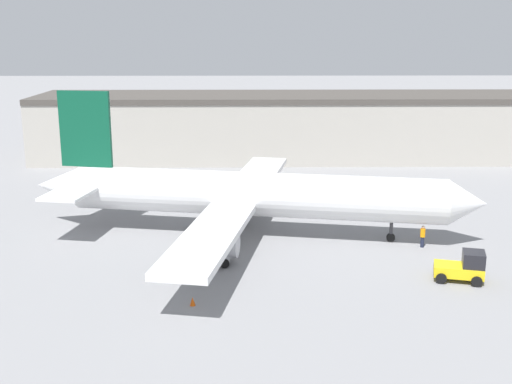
% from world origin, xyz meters
% --- Properties ---
extents(ground_plane, '(400.00, 400.00, 0.00)m').
position_xyz_m(ground_plane, '(0.00, 0.00, 0.00)').
color(ground_plane, gray).
extents(terminal_building, '(71.17, 13.90, 8.55)m').
position_xyz_m(terminal_building, '(6.99, 34.34, 4.28)').
color(terminal_building, '#ADA89E').
rests_on(terminal_building, ground_plane).
extents(airplane, '(38.05, 35.93, 11.87)m').
position_xyz_m(airplane, '(-0.97, 0.18, 3.49)').
color(airplane, silver).
rests_on(airplane, ground_plane).
extents(ground_crew_worker, '(0.40, 0.40, 1.80)m').
position_xyz_m(ground_crew_worker, '(13.20, -3.44, 0.96)').
color(ground_crew_worker, '#1E2338').
rests_on(ground_crew_worker, ground_plane).
extents(baggage_tug, '(3.65, 2.81, 2.14)m').
position_xyz_m(baggage_tug, '(14.13, -10.52, 1.00)').
color(baggage_tug, yellow).
rests_on(baggage_tug, ground_plane).
extents(belt_loader_truck, '(2.58, 2.05, 2.30)m').
position_xyz_m(belt_loader_truck, '(-3.10, -7.08, 1.06)').
color(belt_loader_truck, '#B2B2B7').
rests_on(belt_loader_truck, ground_plane).
extents(safety_cone_near, '(0.36, 0.36, 0.55)m').
position_xyz_m(safety_cone_near, '(-4.18, -14.41, 0.28)').
color(safety_cone_near, '#EF590F').
rests_on(safety_cone_near, ground_plane).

